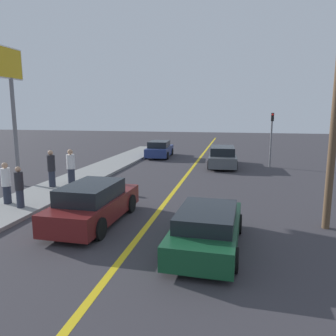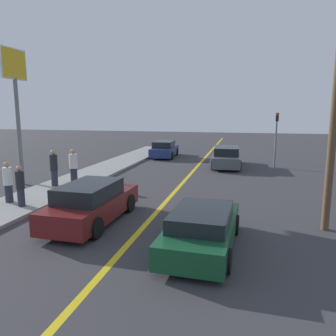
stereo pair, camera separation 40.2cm
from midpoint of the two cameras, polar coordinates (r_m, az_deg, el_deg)
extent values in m
cube|color=gold|center=(17.59, 3.21, -2.61)|extent=(0.20, 60.00, 0.01)
cube|color=gray|center=(18.47, -15.05, -2.12)|extent=(2.56, 33.91, 0.14)
cube|color=#144728|center=(9.45, 7.22, -10.90)|extent=(1.89, 4.28, 0.61)
cube|color=black|center=(9.09, 7.14, -8.37)|extent=(1.61, 2.38, 0.40)
cylinder|color=black|center=(10.85, 3.95, -9.00)|extent=(0.25, 0.62, 0.61)
cylinder|color=black|center=(10.66, 12.68, -9.59)|extent=(0.25, 0.62, 0.61)
cylinder|color=black|center=(8.49, 0.18, -14.54)|extent=(0.25, 0.62, 0.61)
cylinder|color=black|center=(8.25, 11.57, -15.54)|extent=(0.25, 0.62, 0.61)
cube|color=maroon|center=(11.70, -11.99, -6.60)|extent=(1.82, 4.52, 0.70)
cube|color=black|center=(11.35, -12.59, -3.93)|extent=(1.56, 2.50, 0.53)
cylinder|color=black|center=(13.30, -12.40, -5.49)|extent=(0.24, 0.68, 0.68)
cylinder|color=black|center=(12.66, -5.82, -6.09)|extent=(0.24, 0.68, 0.68)
cylinder|color=black|center=(11.02, -19.06, -9.07)|extent=(0.24, 0.68, 0.68)
cylinder|color=black|center=(10.24, -11.37, -10.18)|extent=(0.24, 0.68, 0.68)
cube|color=#4C5156|center=(23.06, 10.62, 1.54)|extent=(2.05, 4.86, 0.70)
cube|color=black|center=(22.75, 10.64, 2.99)|extent=(1.72, 2.71, 0.53)
cylinder|color=black|center=(24.57, 8.60, 1.61)|extent=(0.25, 0.62, 0.61)
cylinder|color=black|center=(24.58, 12.60, 1.49)|extent=(0.25, 0.62, 0.61)
cylinder|color=black|center=(21.64, 8.33, 0.50)|extent=(0.25, 0.62, 0.61)
cylinder|color=black|center=(21.65, 12.86, 0.35)|extent=(0.25, 0.62, 0.61)
cube|color=navy|center=(27.40, -0.19, 3.00)|extent=(1.97, 4.35, 0.68)
cube|color=black|center=(27.13, -0.30, 4.18)|extent=(1.66, 2.42, 0.50)
cylinder|color=black|center=(28.87, -1.33, 2.95)|extent=(0.25, 0.61, 0.60)
cylinder|color=black|center=(28.59, 1.92, 2.87)|extent=(0.25, 0.61, 0.60)
cylinder|color=black|center=(26.31, -2.49, 2.25)|extent=(0.25, 0.61, 0.60)
cylinder|color=black|center=(26.00, 1.07, 2.17)|extent=(0.25, 0.61, 0.60)
cylinder|color=#282D3D|center=(13.95, -23.45, -4.73)|extent=(0.28, 0.28, 0.70)
cylinder|color=#232328|center=(13.80, -23.65, -1.93)|extent=(0.32, 0.32, 0.70)
sphere|color=tan|center=(13.72, -23.78, -0.07)|extent=(0.21, 0.21, 0.21)
cylinder|color=#282D3D|center=(14.77, -25.26, -4.04)|extent=(0.30, 0.30, 0.72)
cylinder|color=silver|center=(14.62, -25.47, -1.30)|extent=(0.36, 0.36, 0.72)
sphere|color=tan|center=(14.55, -25.61, 0.54)|extent=(0.23, 0.23, 0.23)
cylinder|color=#282D3D|center=(17.09, -18.52, -1.69)|extent=(0.32, 0.32, 0.78)
cylinder|color=#232328|center=(16.95, -18.67, 0.90)|extent=(0.37, 0.37, 0.78)
sphere|color=tan|center=(16.88, -18.76, 2.61)|extent=(0.24, 0.24, 0.24)
cylinder|color=#282D3D|center=(17.69, -15.44, -1.22)|extent=(0.36, 0.36, 0.74)
cylinder|color=silver|center=(17.57, -15.55, 1.14)|extent=(0.42, 0.42, 0.74)
sphere|color=tan|center=(17.50, -15.63, 2.78)|extent=(0.27, 0.27, 0.27)
cylinder|color=slate|center=(23.30, 18.71, 4.55)|extent=(0.12, 0.12, 3.68)
cube|color=black|center=(23.04, 18.97, 8.39)|extent=(0.18, 0.18, 0.55)
sphere|color=red|center=(22.94, 19.02, 8.79)|extent=(0.14, 0.14, 0.14)
cylinder|color=slate|center=(18.47, -23.94, 5.64)|extent=(0.20, 0.20, 5.42)
cube|color=silver|center=(18.58, -24.71, 16.16)|extent=(0.08, 1.81, 1.52)
cube|color=gold|center=(18.58, -24.71, 16.16)|extent=(0.12, 1.69, 1.40)
cylinder|color=brown|center=(11.50, 27.60, 4.42)|extent=(0.24, 0.24, 5.89)
camera|label=1|loc=(0.20, -89.17, 0.15)|focal=35.00mm
camera|label=2|loc=(0.20, 90.83, -0.15)|focal=35.00mm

